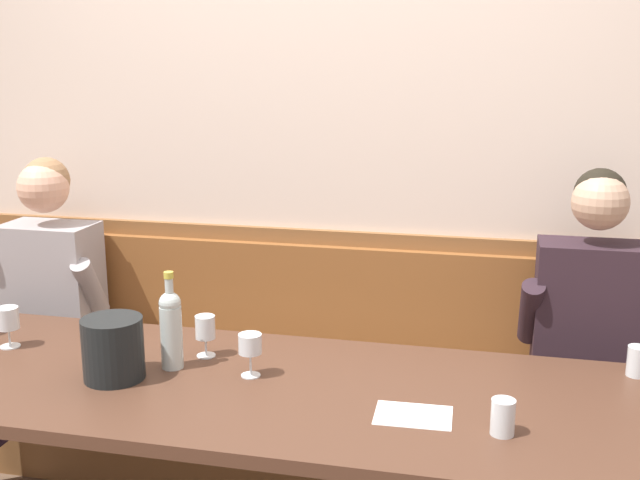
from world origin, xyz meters
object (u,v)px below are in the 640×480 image
Objects in this scene: wine_glass_near_bucket at (205,330)px; person_left_seat at (598,401)px; wine_glass_by_bottle at (250,345)px; water_tumbler_left at (637,361)px; wall_bench at (305,417)px; water_tumbler_center at (503,417)px; dining_table at (251,404)px; wine_bottle_clear_water at (171,326)px; ice_bucket at (113,349)px; person_center_right_seat at (6,343)px; wine_glass_left_end at (8,321)px.

person_left_seat is at bearing 6.59° from wine_glass_near_bucket.
water_tumbler_left is at bearing 13.18° from wine_glass_by_bottle.
wall_bench is 1.22m from water_tumbler_center.
dining_table is 19.18× the size of wine_glass_by_bottle.
wall_bench is 9.27× the size of wine_bottle_clear_water.
ice_bucket is at bearing -166.29° from water_tumbler_left.
wine_bottle_clear_water is at bearing 167.76° from water_tumbler_center.
person_center_right_seat is at bearing 165.11° from wine_glass_by_bottle.
person_center_right_seat reaches higher than dining_table.
wine_glass_near_bucket is at bearing -173.68° from water_tumbler_left.
person_center_right_seat is 9.26× the size of wine_glass_left_end.
person_left_seat is 13.65× the size of water_tumbler_center.
person_center_right_seat is 9.49× the size of wine_glass_by_bottle.
wine_glass_near_bucket reaches higher than dining_table.
ice_bucket is 1.38× the size of wine_glass_near_bucket.
wine_glass_near_bucket and wine_glass_left_end have the same top height.
person_center_right_seat reaches higher than wine_glass_by_bottle.
person_left_seat is at bearing 11.02° from wine_bottle_clear_water.
dining_table is at bearing 167.61° from water_tumbler_center.
person_center_right_seat is at bearing 162.88° from dining_table.
wall_bench reaches higher than water_tumbler_center.
water_tumbler_left is at bearing -17.35° from wall_bench.
dining_table is 0.76m from water_tumbler_center.
wine_bottle_clear_water is (0.14, 0.12, 0.04)m from ice_bucket.
wine_glass_by_bottle is at bearing -14.89° from person_center_right_seat.
person_center_right_seat is (-1.06, -0.35, 0.35)m from wall_bench.
wine_glass_near_bucket is 1.00m from water_tumbler_center.
wall_bench is 1.15m from person_left_seat.
wine_glass_left_end is at bearing 176.16° from wine_bottle_clear_water.
wine_glass_left_end reaches higher than water_tumbler_left.
wine_glass_near_bucket is 1.44× the size of water_tumbler_center.
ice_bucket is 1.99× the size of water_tumbler_center.
wall_bench is at bearing 90.00° from dining_table.
person_center_right_seat is 6.73× the size of ice_bucket.
water_tumbler_center reaches higher than water_tumbler_left.
wine_glass_by_bottle is 1.41× the size of water_tumbler_center.
person_left_seat reaches higher than wine_glass_near_bucket.
dining_table is at bearing -164.40° from water_tumbler_left.
ice_bucket is 2.03× the size of water_tumbler_left.
person_left_seat reaches higher than water_tumbler_center.
water_tumbler_left is at bearing 3.06° from person_left_seat.
wall_bench is 30.86× the size of water_tumbler_left.
person_center_right_seat is 0.35m from wine_glass_left_end.
dining_table is at bearing -163.21° from person_left_seat.
person_left_seat is at bearing 57.93° from water_tumbler_center.
wine_glass_by_bottle is 0.98× the size of wine_glass_near_bucket.
person_left_seat is (1.04, 0.31, -0.03)m from dining_table.
wine_glass_left_end is (-0.61, 0.04, -0.04)m from wine_bottle_clear_water.
water_tumbler_left is (1.14, 0.32, 0.12)m from dining_table.
person_left_seat reaches higher than dining_table.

